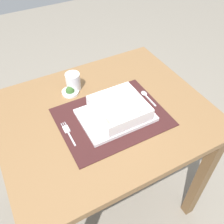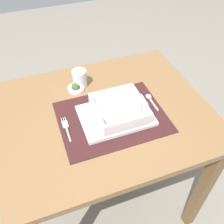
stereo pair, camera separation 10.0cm
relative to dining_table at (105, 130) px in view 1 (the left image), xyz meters
The scene contains 11 objects.
ground_plane 0.62m from the dining_table, ahead, with size 6.00×6.00×0.00m, color gray.
dining_table is the anchor object (origin of this frame).
placemat 0.13m from the dining_table, 71.44° to the right, with size 0.43×0.33×0.00m, color #381919.
serving_plate 0.14m from the dining_table, 61.14° to the right, with size 0.28×0.21×0.02m, color white.
porridge_bowl 0.17m from the dining_table, 49.30° to the right, with size 0.20×0.20×0.05m.
fork 0.22m from the dining_table, 168.13° to the right, with size 0.02×0.13×0.00m.
spoon 0.24m from the dining_table, ahead, with size 0.02×0.11×0.01m.
butter_knife 0.22m from the dining_table, 11.05° to the right, with size 0.01×0.13×0.01m.
bread_knife 0.20m from the dining_table, 14.27° to the right, with size 0.01×0.13×0.01m.
drinking_glass 0.26m from the dining_table, 104.81° to the left, with size 0.06×0.06×0.08m.
condiment_saucer 0.23m from the dining_table, 114.08° to the left, with size 0.07×0.07×0.04m.
Camera 1 is at (-0.32, -0.67, 1.48)m, focal length 40.30 mm.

